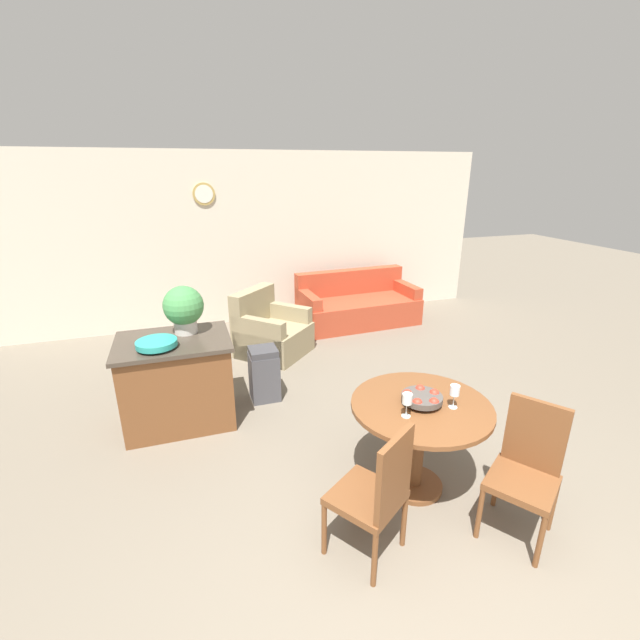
% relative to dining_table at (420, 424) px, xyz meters
% --- Properties ---
extents(wall_back, '(8.00, 0.09, 2.70)m').
position_rel_dining_table_xyz_m(wall_back, '(-0.49, 4.45, 0.76)').
color(wall_back, beige).
rests_on(wall_back, ground_plane).
extents(dining_table, '(1.06, 1.06, 0.77)m').
position_rel_dining_table_xyz_m(dining_table, '(0.00, 0.00, 0.00)').
color(dining_table, brown).
rests_on(dining_table, ground_plane).
extents(dining_chair_near_left, '(0.58, 0.58, 0.97)m').
position_rel_dining_table_xyz_m(dining_chair_near_left, '(-0.59, -0.49, -0.06)').
color(dining_chair_near_left, brown).
rests_on(dining_chair_near_left, ground_plane).
extents(dining_chair_near_right, '(0.58, 0.58, 0.97)m').
position_rel_dining_table_xyz_m(dining_chair_near_right, '(0.49, -0.59, -0.06)').
color(dining_chair_near_right, brown).
rests_on(dining_chair_near_right, ground_plane).
extents(fruit_bowl, '(0.31, 0.31, 0.10)m').
position_rel_dining_table_xyz_m(fruit_bowl, '(0.00, 0.00, 0.23)').
color(fruit_bowl, '#4C4742').
rests_on(fruit_bowl, dining_table).
extents(wine_glass_left, '(0.07, 0.07, 0.18)m').
position_rel_dining_table_xyz_m(wine_glass_left, '(-0.20, -0.12, 0.31)').
color(wine_glass_left, silver).
rests_on(wine_glass_left, dining_table).
extents(wine_glass_right, '(0.07, 0.07, 0.18)m').
position_rel_dining_table_xyz_m(wine_glass_right, '(0.20, -0.12, 0.31)').
color(wine_glass_right, silver).
rests_on(wine_glass_right, dining_table).
extents(kitchen_island, '(1.07, 0.80, 0.89)m').
position_rel_dining_table_xyz_m(kitchen_island, '(-1.76, 1.61, -0.14)').
color(kitchen_island, brown).
rests_on(kitchen_island, ground_plane).
extents(teal_bowl, '(0.37, 0.37, 0.08)m').
position_rel_dining_table_xyz_m(teal_bowl, '(-1.90, 1.44, 0.35)').
color(teal_bowl, teal).
rests_on(teal_bowl, kitchen_island).
extents(potted_plant, '(0.39, 0.39, 0.48)m').
position_rel_dining_table_xyz_m(potted_plant, '(-1.63, 1.77, 0.56)').
color(potted_plant, beige).
rests_on(potted_plant, kitchen_island).
extents(trash_bin, '(0.31, 0.29, 0.60)m').
position_rel_dining_table_xyz_m(trash_bin, '(-0.86, 1.78, -0.29)').
color(trash_bin, '#47474C').
rests_on(trash_bin, ground_plane).
extents(couch, '(1.94, 1.00, 0.83)m').
position_rel_dining_table_xyz_m(couch, '(1.09, 3.77, -0.31)').
color(couch, '#B24228').
rests_on(couch, ground_plane).
extents(armchair, '(1.17, 1.17, 0.88)m').
position_rel_dining_table_xyz_m(armchair, '(-0.53, 2.99, -0.30)').
color(armchair, '#998966').
rests_on(armchair, ground_plane).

